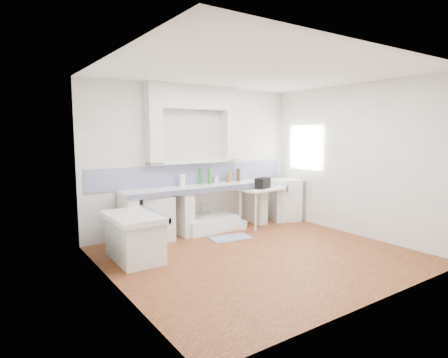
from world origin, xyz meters
TOP-DOWN VIEW (x-y plane):
  - floor at (0.00, 0.00)m, footprint 4.50×4.50m
  - ceiling at (0.00, 0.00)m, footprint 4.50×4.50m
  - wall_back at (0.00, 2.00)m, footprint 4.50×0.00m
  - wall_front at (0.00, -2.00)m, footprint 4.50×0.00m
  - wall_left at (-2.25, 0.00)m, footprint 0.00×4.50m
  - wall_right at (2.25, 0.00)m, footprint 0.00×4.50m
  - alcove_mass at (-0.10, 1.88)m, footprint 1.90×0.25m
  - window_frame at (2.42, 1.20)m, footprint 0.35×0.86m
  - lace_valance at (2.28, 1.20)m, footprint 0.01×0.84m
  - counter_slab at (-0.10, 1.70)m, footprint 3.00×0.60m
  - counter_lip at (-0.10, 1.42)m, footprint 3.00×0.04m
  - counter_pier_left at (-1.50, 1.70)m, footprint 0.20×0.55m
  - counter_pier_mid at (-0.45, 1.70)m, footprint 0.20×0.55m
  - counter_pier_right at (1.30, 1.70)m, footprint 0.20×0.55m
  - peninsula_top at (-1.70, 0.90)m, footprint 0.70×1.10m
  - peninsula_base at (-1.70, 0.90)m, footprint 0.60×1.00m
  - peninsula_lip at (-1.37, 0.90)m, footprint 0.04×1.10m
  - backsplash at (0.00, 1.99)m, footprint 4.27×0.03m
  - stove at (-1.00, 1.69)m, footprint 0.64×0.62m
  - sink at (0.10, 1.68)m, footprint 1.12×0.64m
  - side_table at (1.23, 1.42)m, footprint 1.01×0.66m
  - fridge at (1.97, 1.54)m, footprint 0.74×0.74m
  - bucket_red at (-0.06, 1.64)m, footprint 0.34×0.34m
  - bucket_orange at (0.24, 1.64)m, footprint 0.34×0.34m
  - bucket_blue at (0.35, 1.72)m, footprint 0.39×0.39m
  - basin_white at (0.71, 1.52)m, footprint 0.43×0.43m
  - water_bottle_a at (-0.00, 1.85)m, footprint 0.10×0.10m
  - water_bottle_b at (0.26, 1.85)m, footprint 0.11×0.11m
  - black_bag at (1.21, 1.38)m, footprint 0.39×0.31m
  - green_bottle_a at (0.03, 1.85)m, footprint 0.07×0.07m
  - green_bottle_b at (0.21, 1.81)m, footprint 0.07×0.07m
  - knife_block at (0.70, 1.84)m, footprint 0.11×0.10m
  - cutting_board at (0.94, 1.85)m, footprint 0.07×0.19m
  - paper_towel at (-0.38, 1.85)m, footprint 0.13×0.13m
  - soap_bottle at (0.39, 1.85)m, footprint 0.12×0.12m
  - rug at (0.16, 1.03)m, footprint 0.79×0.53m

SIDE VIEW (x-z plane):
  - floor at x=0.00m, z-range 0.00..0.00m
  - rug at x=0.16m, z-range 0.00..0.01m
  - basin_white at x=0.71m, z-range 0.00..0.14m
  - bucket_orange at x=0.24m, z-range 0.00..0.24m
  - bucket_red at x=-0.06m, z-range 0.00..0.25m
  - sink at x=0.10m, z-range 0.00..0.26m
  - water_bottle_a at x=0.00m, z-range 0.00..0.29m
  - bucket_blue at x=0.35m, z-range 0.00..0.29m
  - water_bottle_b at x=0.26m, z-range 0.00..0.34m
  - peninsula_base at x=-1.70m, z-range 0.00..0.62m
  - side_table at x=1.23m, z-range 0.37..0.41m
  - stove at x=-1.00m, z-range 0.00..0.80m
  - counter_pier_left at x=-1.50m, z-range 0.00..0.82m
  - counter_pier_mid at x=-0.45m, z-range 0.00..0.82m
  - counter_pier_right at x=1.30m, z-range 0.00..0.82m
  - fridge at x=1.97m, z-range 0.00..0.90m
  - peninsula_top at x=-1.70m, z-range 0.62..0.70m
  - peninsula_lip at x=-1.37m, z-range 0.61..0.71m
  - counter_slab at x=-0.10m, z-range 0.82..0.90m
  - counter_lip at x=-0.10m, z-range 0.81..0.91m
  - black_bag at x=1.21m, z-range 0.78..1.00m
  - knife_block at x=0.70m, z-range 0.90..1.09m
  - soap_bottle at x=0.39m, z-range 0.90..1.10m
  - paper_towel at x=-0.38m, z-range 0.90..1.12m
  - cutting_board at x=0.94m, z-range 0.90..1.17m
  - green_bottle_a at x=0.03m, z-range 0.90..1.21m
  - green_bottle_b at x=0.21m, z-range 0.90..1.22m
  - backsplash at x=0.00m, z-range 0.90..1.30m
  - wall_back at x=0.00m, z-range -0.85..3.65m
  - wall_front at x=0.00m, z-range -0.85..3.65m
  - wall_left at x=-2.25m, z-range -0.85..3.65m
  - wall_right at x=2.25m, z-range -0.85..3.65m
  - window_frame at x=2.42m, z-range 1.07..2.13m
  - lace_valance at x=2.28m, z-range 1.86..2.10m
  - alcove_mass at x=-0.10m, z-range 2.35..2.80m
  - ceiling at x=0.00m, z-range 2.80..2.80m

